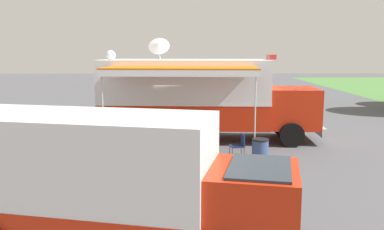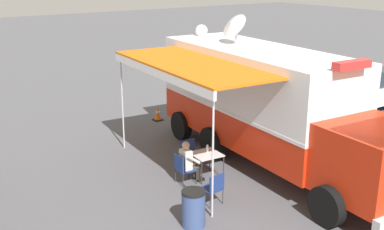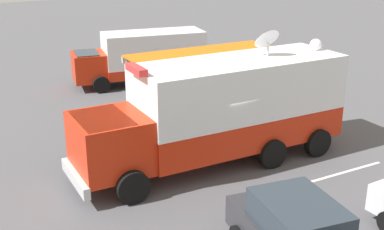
{
  "view_description": "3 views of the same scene",
  "coord_description": "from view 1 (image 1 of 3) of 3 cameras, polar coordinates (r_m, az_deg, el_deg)",
  "views": [
    {
      "loc": [
        18.16,
        0.05,
        3.96
      ],
      "look_at": [
        0.05,
        0.33,
        1.1
      ],
      "focal_mm": 39.28,
      "sensor_mm": 36.0,
      "label": 1
    },
    {
      "loc": [
        9.89,
        10.95,
        5.9
      ],
      "look_at": [
        2.03,
        -0.53,
        1.58
      ],
      "focal_mm": 45.01,
      "sensor_mm": 36.0,
      "label": 2
    },
    {
      "loc": [
        -12.68,
        9.83,
        7.28
      ],
      "look_at": [
        1.89,
        0.72,
        1.12
      ],
      "focal_mm": 46.31,
      "sensor_mm": 36.0,
      "label": 3
    }
  ],
  "objects": [
    {
      "name": "trash_bin",
      "position": [
        14.68,
        9.23,
        -4.95
      ],
      "size": [
        0.57,
        0.57,
        0.91
      ],
      "color": "#384C7F",
      "rests_on": "ground"
    },
    {
      "name": "ground_plane",
      "position": [
        18.59,
        -1.01,
        -3.32
      ],
      "size": [
        100.0,
        100.0,
        0.0
      ],
      "primitive_type": "plane",
      "color": "#515156"
    },
    {
      "name": "command_truck",
      "position": [
        18.21,
        1.32,
        2.62
      ],
      "size": [
        5.22,
        9.63,
        4.53
      ],
      "color": "red",
      "rests_on": "ground"
    },
    {
      "name": "folding_chair_beside_table",
      "position": [
        16.26,
        -2.13,
        -3.26
      ],
      "size": [
        0.51,
        0.51,
        0.87
      ],
      "color": "navy",
      "rests_on": "ground"
    },
    {
      "name": "traffic_cone",
      "position": [
        18.56,
        -16.49,
        -2.83
      ],
      "size": [
        0.36,
        0.36,
        0.58
      ],
      "color": "black",
      "rests_on": "ground"
    },
    {
      "name": "folding_chair_spare_by_truck",
      "position": [
        15.56,
        6.49,
        -3.87
      ],
      "size": [
        0.53,
        0.53,
        0.87
      ],
      "color": "navy",
      "rests_on": "ground"
    },
    {
      "name": "car_behind_truck",
      "position": [
        24.35,
        5.37,
        1.68
      ],
      "size": [
        4.48,
        2.63,
        1.76
      ],
      "color": "#2D2D33",
      "rests_on": "ground"
    },
    {
      "name": "support_truck",
      "position": [
        8.53,
        -11.49,
        -8.79
      ],
      "size": [
        3.53,
        7.09,
        2.7
      ],
      "color": "white",
      "rests_on": "ground"
    },
    {
      "name": "folding_chair_at_table",
      "position": [
        15.48,
        0.96,
        -3.88
      ],
      "size": [
        0.51,
        0.51,
        0.87
      ],
      "color": "navy",
      "rests_on": "ground"
    },
    {
      "name": "water_bottle",
      "position": [
        16.31,
        0.53,
        -2.06
      ],
      "size": [
        0.07,
        0.07,
        0.22
      ],
      "color": "silver",
      "rests_on": "folding_table"
    },
    {
      "name": "seated_responder",
      "position": [
        15.64,
        0.98,
        -3.23
      ],
      "size": [
        0.68,
        0.58,
        1.25
      ],
      "color": "silver",
      "rests_on": "ground"
    },
    {
      "name": "car_far_corner",
      "position": [
        25.7,
        -3.86,
        2.08
      ],
      "size": [
        4.23,
        2.07,
        1.76
      ],
      "color": "silver",
      "rests_on": "ground"
    },
    {
      "name": "lot_stripe",
      "position": [
        21.4,
        -4.89,
        -1.7
      ],
      "size": [
        0.42,
        4.8,
        0.01
      ],
      "primitive_type": "cube",
      "rotation": [
        0.0,
        0.0,
        -0.06
      ],
      "color": "silver",
      "rests_on": "ground"
    },
    {
      "name": "folding_table",
      "position": [
        16.23,
        0.87,
        -2.71
      ],
      "size": [
        0.85,
        0.85,
        0.73
      ],
      "color": "silver",
      "rests_on": "ground"
    }
  ]
}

